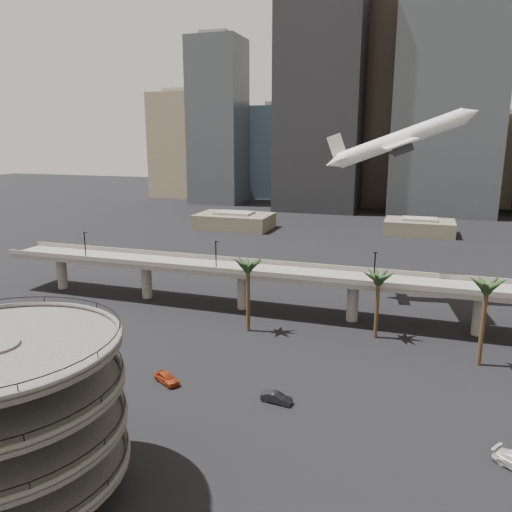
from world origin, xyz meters
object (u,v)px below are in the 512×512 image
(overpass, at_px, (296,278))
(parking_ramp, at_px, (2,410))
(car_a, at_px, (167,378))
(car_b, at_px, (277,398))
(airborne_jet, at_px, (399,140))

(overpass, bearing_deg, parking_ramp, -102.43)
(car_a, bearing_deg, parking_ramp, -156.70)
(car_a, height_order, car_b, car_a)
(car_a, xyz_separation_m, car_b, (16.27, -0.27, -0.10))
(airborne_jet, bearing_deg, overpass, -144.80)
(airborne_jet, distance_m, car_b, 60.20)
(overpass, height_order, car_b, overpass)
(parking_ramp, bearing_deg, car_a, 84.51)
(overpass, distance_m, car_a, 35.41)
(airborne_jet, bearing_deg, car_b, -110.87)
(airborne_jet, height_order, car_a, airborne_jet)
(car_a, bearing_deg, airborne_jet, -0.32)
(car_b, bearing_deg, car_a, 96.13)
(overpass, relative_size, car_b, 31.34)
(airborne_jet, bearing_deg, parking_ramp, -119.95)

